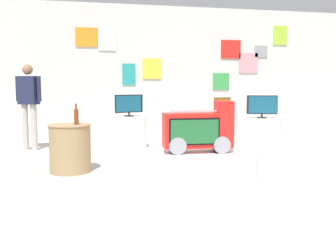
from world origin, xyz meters
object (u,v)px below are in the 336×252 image
side_table_round (70,148)px  display_pedestal_center_rear (129,133)px  tv_on_left_rear (222,104)px  shopper_browsing_near_truck (29,100)px  bottle_on_side_table (76,116)px  novelty_firetruck_tv (199,132)px  display_pedestal_right_rear (261,136)px  main_display_pedestal (197,163)px  tv_on_center_rear (129,105)px  tv_on_right_rear (262,106)px  display_pedestal_left_rear (222,128)px

side_table_round → display_pedestal_center_rear: bearing=58.9°
tv_on_left_rear → shopper_browsing_near_truck: (-4.05, -0.02, 0.13)m
tv_on_left_rear → bottle_on_side_table: (-3.07, -2.25, -0.03)m
novelty_firetruck_tv → display_pedestal_right_rear: 2.15m
main_display_pedestal → tv_on_center_rear: (-0.75, 2.27, 0.75)m
tv_on_left_rear → side_table_round: (-3.18, -2.19, -0.50)m
side_table_round → display_pedestal_right_rear: bearing=13.8°
tv_on_center_rear → main_display_pedestal: bearing=-71.6°
tv_on_center_rear → bottle_on_side_table: tv_on_center_rear is taller
tv_on_left_rear → display_pedestal_center_rear: 2.21m
display_pedestal_center_rear → side_table_round: bearing=-121.1°
novelty_firetruck_tv → tv_on_right_rear: size_ratio=1.86×
display_pedestal_left_rear → tv_on_right_rear: bearing=-77.0°
side_table_round → bottle_on_side_table: size_ratio=2.31×
display_pedestal_center_rear → tv_on_left_rear: bearing=11.2°
display_pedestal_center_rear → bottle_on_side_table: bottle_on_side_table is taller
main_display_pedestal → shopper_browsing_near_truck: shopper_browsing_near_truck is taller
tv_on_left_rear → tv_on_right_rear: size_ratio=0.76×
tv_on_center_rear → side_table_round: (-1.07, -1.77, -0.54)m
display_pedestal_center_rear → display_pedestal_right_rear: 2.58m
display_pedestal_left_rear → tv_on_left_rear: size_ratio=1.72×
shopper_browsing_near_truck → tv_on_center_rear: bearing=-11.6°
side_table_round → tv_on_right_rear: bearing=13.8°
novelty_firetruck_tv → bottle_on_side_table: novelty_firetruck_tv is taller
main_display_pedestal → tv_on_right_rear: bearing=39.0°
novelty_firetruck_tv → display_pedestal_left_rear: bearing=63.6°
tv_on_center_rear → shopper_browsing_near_truck: (-1.94, 0.40, 0.09)m
novelty_firetruck_tv → display_pedestal_center_rear: bearing=108.6°
display_pedestal_right_rear → tv_on_right_rear: tv_on_right_rear is taller
display_pedestal_left_rear → display_pedestal_center_rear: (-2.10, -0.42, 0.00)m
tv_on_left_rear → main_display_pedestal: bearing=-116.8°
display_pedestal_right_rear → side_table_round: size_ratio=1.05×
tv_on_center_rear → display_pedestal_right_rear: 2.64m
display_pedestal_center_rear → main_display_pedestal: bearing=-71.7°
tv_on_right_rear → bottle_on_side_table: (-3.38, -0.91, -0.07)m
novelty_firetruck_tv → main_display_pedestal: bearing=157.1°
tv_on_right_rear → bottle_on_side_table: 3.50m
display_pedestal_left_rear → tv_on_left_rear: 0.53m
display_pedestal_right_rear → bottle_on_side_table: 3.54m
shopper_browsing_near_truck → display_pedestal_right_rear: bearing=-16.8°
tv_on_left_rear → shopper_browsing_near_truck: bearing=-179.7°
main_display_pedestal → tv_on_center_rear: size_ratio=3.10×
main_display_pedestal → display_pedestal_center_rear: (-0.75, 2.27, 0.18)m
display_pedestal_center_rear → side_table_round: side_table_round is taller
tv_on_left_rear → tv_on_center_rear: 2.15m
novelty_firetruck_tv → display_pedestal_left_rear: novelty_firetruck_tv is taller
display_pedestal_left_rear → bottle_on_side_table: (-3.07, -2.25, 0.50)m
display_pedestal_left_rear → bottle_on_side_table: size_ratio=2.32×
main_display_pedestal → display_pedestal_right_rear: size_ratio=2.36×
novelty_firetruck_tv → tv_on_right_rear: (1.64, 1.35, 0.29)m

